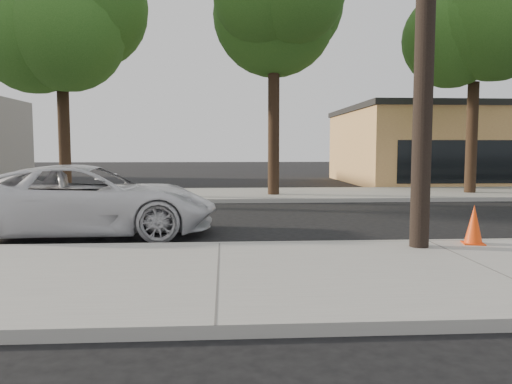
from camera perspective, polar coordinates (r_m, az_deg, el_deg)
ground at (r=11.53m, az=-4.10°, el=-4.58°), size 120.00×120.00×0.00m
near_sidewalk at (r=7.31m, az=-4.36°, el=-9.61°), size 90.00×4.40×0.15m
far_sidewalk at (r=19.96m, az=-3.91°, el=-0.31°), size 90.00×5.00×0.15m
curb_near at (r=9.45m, az=-4.20°, el=-6.25°), size 90.00×0.12×0.16m
building_main at (r=31.66m, az=26.60°, el=4.62°), size 18.00×10.00×4.00m
tree_b at (r=20.75m, az=-21.01°, el=16.45°), size 4.34×4.20×8.45m
tree_c at (r=19.77m, az=2.78°, el=19.62°), size 4.96×4.80×9.55m
tree_d at (r=22.25m, az=24.44°, el=16.09°), size 4.50×4.35×8.75m
police_cruiser at (r=11.56m, az=-18.67°, el=-0.90°), size 5.76×2.89×1.56m
traffic_cone at (r=10.10m, az=23.63°, el=-3.48°), size 0.45×0.45×0.73m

